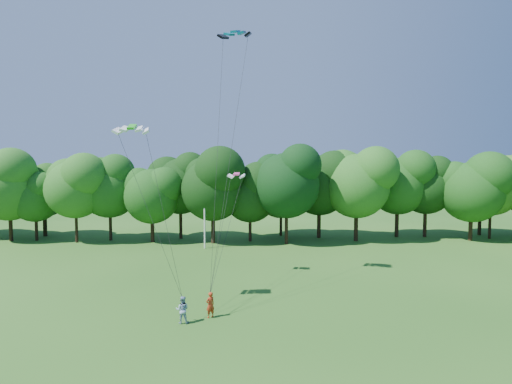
{
  "coord_description": "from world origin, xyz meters",
  "views": [
    {
      "loc": [
        2.12,
        -19.19,
        10.14
      ],
      "look_at": [
        2.4,
        13.0,
        8.06
      ],
      "focal_mm": 28.0,
      "sensor_mm": 36.0,
      "label": 1
    }
  ],
  "objects": [
    {
      "name": "tree_back_west",
      "position": [
        -28.08,
        38.59,
        6.91
      ],
      "size": [
        7.61,
        7.61,
        11.06
      ],
      "color": "#311E13",
      "rests_on": "ground"
    },
    {
      "name": "kite_flyer_left",
      "position": [
        -0.72,
        7.0,
        0.87
      ],
      "size": [
        0.76,
        0.73,
        1.74
      ],
      "primitive_type": "imported",
      "rotation": [
        0.0,
        0.0,
        3.82
      ],
      "color": "#B13216",
      "rests_on": "ground"
    },
    {
      "name": "kite_pink",
      "position": [
        0.67,
        16.94,
        9.44
      ],
      "size": [
        1.7,
        0.99,
        0.29
      ],
      "rotation": [
        0.0,
        0.0,
        -0.13
      ],
      "color": "#D53B86",
      "rests_on": "ground"
    },
    {
      "name": "tree_back_east",
      "position": [
        35.33,
        35.87,
        7.21
      ],
      "size": [
        7.95,
        7.95,
        11.56
      ],
      "color": "#321E14",
      "rests_on": "ground"
    },
    {
      "name": "utility_pole",
      "position": [
        -3.8,
        29.69,
        4.13
      ],
      "size": [
        1.52,
        0.67,
        8.03
      ],
      "rotation": [
        0.0,
        0.0,
        0.38
      ],
      "color": "silver",
      "rests_on": "ground"
    },
    {
      "name": "kite_teal",
      "position": [
        0.72,
        14.38,
        21.2
      ],
      "size": [
        2.91,
        1.87,
        0.53
      ],
      "rotation": [
        0.0,
        0.0,
        -0.27
      ],
      "color": "#046485",
      "rests_on": "ground"
    },
    {
      "name": "ground",
      "position": [
        0.0,
        0.0,
        0.0
      ],
      "size": [
        160.0,
        160.0,
        0.0
      ],
      "primitive_type": "plane",
      "color": "#245517",
      "rests_on": "ground"
    },
    {
      "name": "tree_back_center",
      "position": [
        6.53,
        32.31,
        8.47
      ],
      "size": [
        9.33,
        9.33,
        13.56
      ],
      "color": "#2F2312",
      "rests_on": "ground"
    },
    {
      "name": "kite_flyer_right",
      "position": [
        -2.42,
        6.06,
        0.89
      ],
      "size": [
        0.88,
        0.7,
        1.77
      ],
      "primitive_type": "imported",
      "rotation": [
        0.0,
        0.0,
        3.11
      ],
      "color": "#8EA6C5",
      "rests_on": "ground"
    },
    {
      "name": "kite_green",
      "position": [
        -6.17,
        8.49,
        12.85
      ],
      "size": [
        2.44,
        1.23,
        0.49
      ],
      "rotation": [
        0.0,
        0.0,
        0.08
      ],
      "color": "green",
      "rests_on": "ground"
    }
  ]
}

